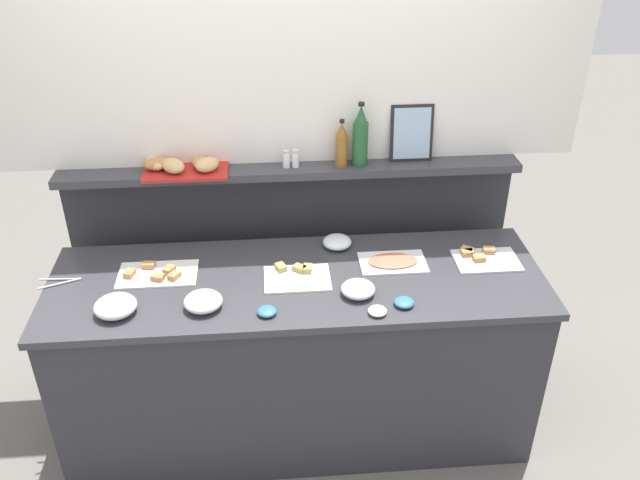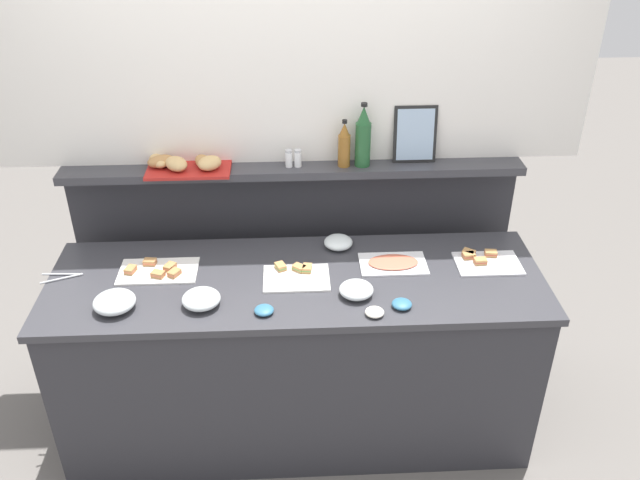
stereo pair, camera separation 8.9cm
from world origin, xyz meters
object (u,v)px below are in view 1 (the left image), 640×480
salt_shaker (286,159)px  condiment_bowl_teal (377,311)px  sandwich_platter_side (483,258)px  sandwich_platter_front (298,276)px  cold_cuts_platter (393,262)px  serving_tongs (61,281)px  condiment_bowl_red (404,302)px  wine_bottle_green (360,137)px  bread_basket (182,166)px  pepper_shaker (295,159)px  framed_picture (412,133)px  glass_bowl_medium (358,289)px  glass_bowl_extra (116,307)px  vinegar_bottle_amber (342,145)px  glass_bowl_large (203,302)px  glass_bowl_small (337,242)px  condiment_bowl_dark (267,311)px  sandwich_platter_rear (157,274)px

salt_shaker → condiment_bowl_teal: bearing=-65.5°
sandwich_platter_side → sandwich_platter_front: (-0.89, -0.08, -0.00)m
cold_cuts_platter → serving_tongs: bearing=-179.0°
condiment_bowl_red → wine_bottle_green: size_ratio=0.27×
cold_cuts_platter → condiment_bowl_teal: condiment_bowl_teal is taller
salt_shaker → bread_basket: size_ratio=0.21×
pepper_shaker → framed_picture: bearing=3.8°
glass_bowl_medium → serving_tongs: bearing=171.1°
bread_basket → framed_picture: bearing=2.8°
glass_bowl_extra → vinegar_bottle_amber: bearing=32.6°
sandwich_platter_front → glass_bowl_large: bearing=-155.3°
glass_bowl_small → condiment_bowl_dark: glass_bowl_small is taller
vinegar_bottle_amber → pepper_shaker: 0.23m
condiment_bowl_red → serving_tongs: size_ratio=0.46×
sandwich_platter_front → wine_bottle_green: size_ratio=0.94×
vinegar_bottle_amber → sandwich_platter_rear: bearing=-156.6°
glass_bowl_large → salt_shaker: (0.39, 0.65, 0.36)m
sandwich_platter_rear → cold_cuts_platter: size_ratio=1.15×
glass_bowl_large → condiment_bowl_dark: (0.27, -0.07, -0.02)m
condiment_bowl_teal → wine_bottle_green: size_ratio=0.26×
sandwich_platter_rear → glass_bowl_extra: size_ratio=1.99×
condiment_bowl_dark → framed_picture: size_ratio=0.30×
salt_shaker → pepper_shaker: (0.04, 0.00, 0.00)m
sandwich_platter_rear → sandwich_platter_front: 0.64m
condiment_bowl_dark → framed_picture: bearing=45.7°
pepper_shaker → cold_cuts_platter: bearing=-41.2°
sandwich_platter_rear → sandwich_platter_front: same height
cold_cuts_platter → condiment_bowl_red: size_ratio=3.61×
condiment_bowl_red → pepper_shaker: bearing=120.9°
glass_bowl_small → framed_picture: size_ratio=0.50×
sandwich_platter_side → serving_tongs: (-1.95, -0.02, -0.00)m
sandwich_platter_side → condiment_bowl_red: sandwich_platter_side is taller
wine_bottle_green → condiment_bowl_red: bearing=-81.3°
glass_bowl_small → condiment_bowl_red: size_ratio=1.62×
glass_bowl_extra → condiment_bowl_teal: bearing=-5.1°
glass_bowl_small → condiment_bowl_dark: bearing=-124.5°
sandwich_platter_front → condiment_bowl_teal: size_ratio=3.70×
glass_bowl_medium → glass_bowl_small: glass_bowl_medium is taller
condiment_bowl_dark → cold_cuts_platter: bearing=29.7°
condiment_bowl_red → framed_picture: bearing=78.5°
condiment_bowl_teal → framed_picture: 0.96m
cold_cuts_platter → wine_bottle_green: 0.62m
bread_basket → sandwich_platter_front: bearing=-40.3°
glass_bowl_small → vinegar_bottle_amber: bearing=79.6°
condiment_bowl_red → sandwich_platter_rear: bearing=163.6°
cold_cuts_platter → sandwich_platter_front: bearing=-169.7°
sandwich_platter_side → bread_basket: bread_basket is taller
glass_bowl_large → bread_basket: size_ratio=0.40×
sandwich_platter_front → serving_tongs: (-1.07, 0.06, -0.00)m
wine_bottle_green → salt_shaker: 0.37m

